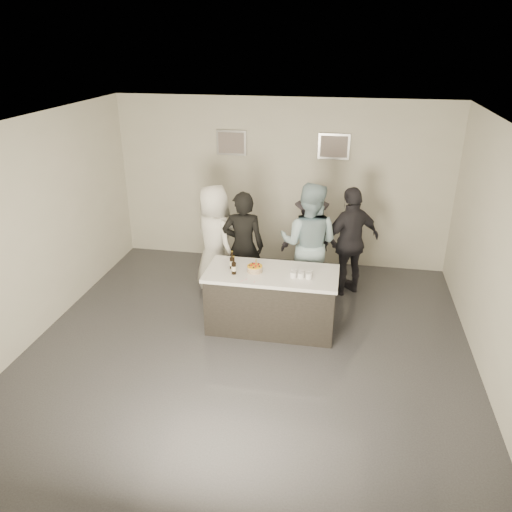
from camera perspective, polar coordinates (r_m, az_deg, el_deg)
name	(u,v)px	position (r m, az deg, el deg)	size (l,w,h in m)	color
floor	(249,346)	(7.01, -0.76, -10.28)	(6.00, 6.00, 0.00)	#3D3D42
ceiling	(248,125)	(5.87, -0.92, 14.72)	(6.00, 6.00, 0.00)	white
wall_back	(281,183)	(9.09, 2.90, 8.31)	(6.00, 0.04, 3.00)	beige
wall_front	(168,405)	(3.80, -10.07, -16.39)	(6.00, 0.04, 3.00)	beige
wall_left	(33,231)	(7.45, -24.13, 2.64)	(0.04, 6.00, 3.00)	beige
wall_right	(502,265)	(6.46, 26.29, -0.89)	(0.04, 6.00, 3.00)	beige
picture_left	(231,143)	(9.06, -2.82, 12.81)	(0.54, 0.04, 0.44)	#B2B2B7
picture_right	(334,146)	(8.83, 8.90, 12.27)	(0.54, 0.04, 0.44)	#B2B2B7
bar_counter	(271,300)	(7.20, 1.77, -5.07)	(1.86, 0.86, 0.90)	white
cake	(255,269)	(6.99, -0.14, -1.51)	(0.21, 0.21, 0.08)	yellow
beer_bottle_a	(232,260)	(7.05, -2.76, -0.47)	(0.07, 0.07, 0.26)	black
beer_bottle_b	(234,265)	(6.89, -2.56, -1.08)	(0.07, 0.07, 0.26)	black
tumbler_cluster	(301,274)	(6.88, 5.22, -2.02)	(0.30, 0.19, 0.08)	#BF9712
candles	(248,281)	(6.74, -0.96, -2.85)	(0.24, 0.08, 0.01)	pink
person_main_black	(243,247)	(7.83, -1.47, 1.06)	(0.66, 0.43, 1.80)	black
person_main_blue	(309,244)	(7.80, 6.05, 1.43)	(0.95, 0.74, 1.95)	#99B9C8
person_guest_left	(215,240)	(8.11, -4.75, 1.88)	(0.89, 0.58, 1.81)	white
person_guest_right	(351,242)	(8.17, 10.77, 1.63)	(1.06, 0.44, 1.80)	#27252C
person_guest_back	(311,237)	(8.61, 6.26, 2.19)	(1.00, 0.58, 1.55)	#322E36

